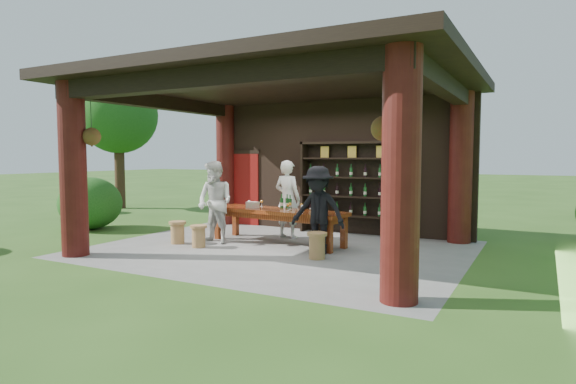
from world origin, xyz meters
The scene contains 15 objects.
ground centered at (0.00, 0.00, 0.00)m, with size 90.00×90.00×0.00m, color #2D5119.
pavilion centered at (-0.01, 0.43, 2.13)m, with size 7.50×6.00×3.60m.
wine_shelf centered at (0.64, 2.45, 1.13)m, with size 2.57×0.39×2.26m.
tasting_table centered at (-0.34, 0.55, 0.63)m, with size 3.25×1.16×0.75m.
stool_near_left centered at (-1.57, -0.64, 0.25)m, with size 0.35×0.35×0.47m.
stool_near_right centered at (1.10, -0.50, 0.26)m, with size 0.38×0.38×0.50m.
stool_far_left centered at (-2.25, -0.51, 0.26)m, with size 0.37×0.37×0.49m.
host centered at (-0.49, 1.30, 0.91)m, with size 0.66×0.43×1.81m, color white.
guest_woman centered at (-1.56, -0.08, 0.90)m, with size 0.88×0.68×1.80m, color silver.
guest_man centered at (0.93, -0.10, 0.86)m, with size 1.11×0.64×1.72m, color black.
table_bottles centered at (-0.28, 0.84, 0.90)m, with size 0.34×0.19×0.31m.
table_glasses centered at (-0.03, 0.57, 0.82)m, with size 2.03×0.58×0.15m.
napkin_basket centered at (-0.95, 0.50, 0.82)m, with size 0.26×0.18×0.14m, color #BF6672.
shrubs centered at (2.30, 0.76, 0.55)m, with size 18.36×8.92×1.36m.
trees centered at (3.59, 1.40, 3.37)m, with size 22.43×9.18×4.80m.
Camera 1 is at (4.79, -8.54, 1.91)m, focal length 30.00 mm.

